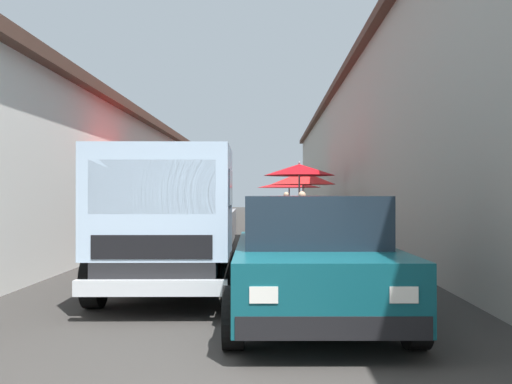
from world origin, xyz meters
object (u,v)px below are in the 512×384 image
object	(u,v)px
fruit_stall_near_left	(299,185)
hatchback_car	(310,255)
fruit_stall_near_right	(149,177)
vendor_in_shade	(302,216)
fruit_stall_far_left	(290,189)
parked_scooter	(158,243)
fruit_stall_far_right	(302,184)
vendor_by_crates	(286,209)
plastic_stool	(299,230)
delivery_truck	(170,225)

from	to	relation	value
fruit_stall_near_left	hatchback_car	distance (m)	9.72
fruit_stall_near_right	vendor_in_shade	size ratio (longest dim) A/B	1.69
fruit_stall_far_left	parked_scooter	xyz separation A→B (m)	(-11.91, 3.18, -1.23)
fruit_stall_far_right	fruit_stall_near_left	xyz separation A→B (m)	(-3.23, 0.29, -0.11)
fruit_stall_near_left	vendor_by_crates	size ratio (longest dim) A/B	1.56
fruit_stall_far_left	fruit_stall_near_left	distance (m)	6.99
parked_scooter	plastic_stool	xyz separation A→B (m)	(6.07, -3.24, -0.12)
hatchback_car	delivery_truck	bearing A→B (deg)	58.66
fruit_stall_far_right	delivery_truck	xyz separation A→B (m)	(-11.74, 2.58, -0.80)
fruit_stall_far_right	plastic_stool	xyz separation A→B (m)	(-2.07, 0.24, -1.52)
fruit_stall_near_right	fruit_stall_near_left	xyz separation A→B (m)	(3.38, -3.73, -0.16)
fruit_stall_near_right	vendor_in_shade	bearing A→B (deg)	-61.47
delivery_truck	parked_scooter	bearing A→B (deg)	14.20
fruit_stall_near_right	fruit_stall_far_right	xyz separation A→B (m)	(6.61, -4.02, -0.05)
fruit_stall_far_left	fruit_stall_near_right	world-z (taller)	fruit_stall_near_right
fruit_stall_near_right	plastic_stool	bearing A→B (deg)	-39.82
fruit_stall_far_left	delivery_truck	world-z (taller)	fruit_stall_far_left
fruit_stall_far_left	plastic_stool	xyz separation A→B (m)	(-5.84, -0.06, -1.35)
delivery_truck	vendor_by_crates	distance (m)	14.19
fruit_stall_far_right	fruit_stall_near_left	distance (m)	3.24
fruit_stall_far_left	vendor_by_crates	distance (m)	1.67
vendor_in_shade	vendor_by_crates	bearing A→B (deg)	1.81
vendor_in_shade	plastic_stool	world-z (taller)	vendor_in_shade
fruit_stall_far_left	fruit_stall_near_right	xyz separation A→B (m)	(-10.37, 3.72, 0.21)
vendor_in_shade	fruit_stall_near_right	bearing A→B (deg)	118.53
fruit_stall_far_left	hatchback_car	bearing A→B (deg)	178.69
fruit_stall_near_right	delivery_truck	size ratio (longest dim) A/B	0.53
fruit_stall_near_right	hatchback_car	size ratio (longest dim) A/B	0.66
hatchback_car	vendor_in_shade	size ratio (longest dim) A/B	2.55
fruit_stall_near_left	hatchback_car	size ratio (longest dim) A/B	0.62
fruit_stall_far_right	fruit_stall_far_left	bearing A→B (deg)	4.62
fruit_stall_far_right	vendor_in_shade	world-z (taller)	fruit_stall_far_right
hatchback_car	vendor_in_shade	bearing A→B (deg)	-2.76
fruit_stall_far_right	delivery_truck	bearing A→B (deg)	167.62
delivery_truck	vendor_by_crates	size ratio (longest dim) A/B	3.18
delivery_truck	vendor_by_crates	xyz separation A→B (m)	(14.04, -2.07, -0.14)
hatchback_car	fruit_stall_near_left	bearing A→B (deg)	-2.34
fruit_stall_near_right	plastic_stool	world-z (taller)	fruit_stall_near_right
vendor_by_crates	plastic_stool	xyz separation A→B (m)	(-4.38, -0.26, -0.57)
fruit_stall_far_left	fruit_stall_near_right	bearing A→B (deg)	160.28
fruit_stall_far_right	parked_scooter	world-z (taller)	fruit_stall_far_right
delivery_truck	plastic_stool	distance (m)	9.97
delivery_truck	fruit_stall_near_right	bearing A→B (deg)	15.75
fruit_stall_far_right	fruit_stall_near_left	world-z (taller)	fruit_stall_near_left
vendor_by_crates	plastic_stool	size ratio (longest dim) A/B	3.60
fruit_stall_near_left	parked_scooter	world-z (taller)	fruit_stall_near_left
vendor_in_shade	parked_scooter	bearing A→B (deg)	138.12
delivery_truck	vendor_in_shade	size ratio (longest dim) A/B	3.21
fruit_stall_far_left	plastic_stool	world-z (taller)	fruit_stall_far_left
fruit_stall_near_right	fruit_stall_far_right	distance (m)	7.74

